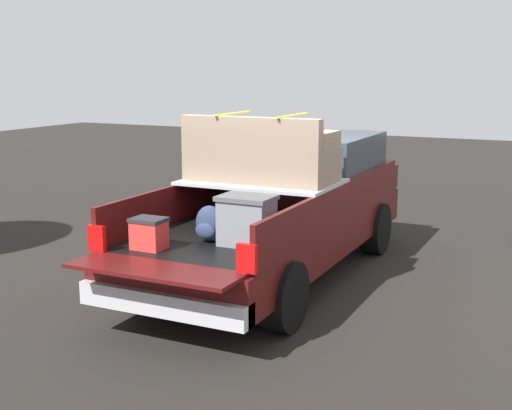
{
  "coord_description": "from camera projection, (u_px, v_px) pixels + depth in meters",
  "views": [
    {
      "loc": [
        -8.15,
        -3.65,
        2.79
      ],
      "look_at": [
        -0.6,
        0.0,
        1.1
      ],
      "focal_mm": 47.95,
      "sensor_mm": 36.0,
      "label": 1
    }
  ],
  "objects": [
    {
      "name": "ground_plane",
      "position": [
        275.0,
        276.0,
        9.3
      ],
      "size": [
        40.0,
        40.0,
        0.0
      ],
      "primitive_type": "plane",
      "color": "black"
    },
    {
      "name": "pickup_truck",
      "position": [
        286.0,
        204.0,
        9.43
      ],
      "size": [
        6.05,
        2.06,
        2.23
      ],
      "color": "#470F0F",
      "rests_on": "ground_plane"
    }
  ]
}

